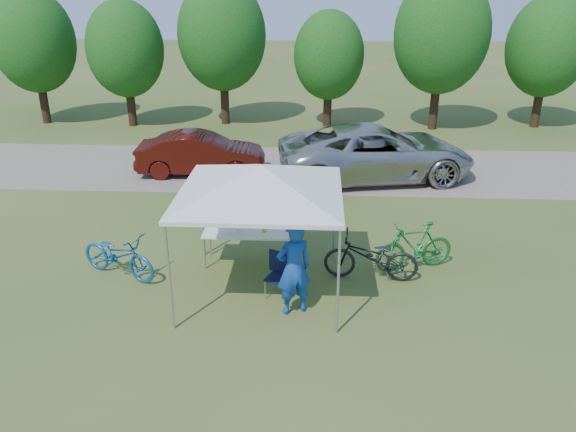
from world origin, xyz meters
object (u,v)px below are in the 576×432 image
minivan (376,152)px  sedan (201,154)px  bike_green (414,246)px  cyclist (294,268)px  cooler (228,224)px  folding_table (247,233)px  bike_dark (371,257)px  folding_chair (279,271)px  bike_blue (118,255)px

minivan → sedan: 5.66m
bike_green → minivan: size_ratio=0.30×
minivan → cyclist: bearing=153.3°
cooler → sedan: sedan is taller
folding_table → cyclist: (1.13, -1.98, 0.20)m
cooler → bike_dark: bearing=-11.2°
cyclist → sedan: bearing=-92.0°
folding_table → bike_dark: size_ratio=0.96×
folding_chair → bike_green: (2.89, 1.25, 0.01)m
cooler → sedan: (-1.83, 6.14, -0.25)m
sedan → folding_chair: bearing=-161.4°
cyclist → bike_blue: size_ratio=0.98×
cooler → sedan: bearing=106.6°
bike_green → sedan: (-5.96, 6.24, 0.15)m
folding_table → cyclist: size_ratio=1.02×
folding_table → minivan: size_ratio=0.31×
cooler → bike_dark: size_ratio=0.22×
folding_table → bike_dark: bike_dark is taller
folding_table → cooler: (-0.42, -0.00, 0.20)m
cyclist → bike_blue: (-3.83, 1.21, -0.44)m
folding_table → bike_green: bearing=-1.4°
cyclist → bike_blue: bearing=-42.2°
cyclist → bike_dark: 2.12m
minivan → cooler: bearing=136.8°
folding_table → bike_dark: (2.71, -0.62, -0.22)m
folding_chair → folding_table: bearing=144.5°
cyclist → bike_dark: bearing=-164.0°
cyclist → minivan: cyclist is taller
minivan → folding_table: bearing=139.7°
cyclist → bike_dark: size_ratio=0.95×
folding_chair → bike_dark: bike_dark is taller
folding_table → cyclist: cyclist is taller
bike_green → bike_dark: size_ratio=0.91×
cooler → folding_table: bearing=0.0°
folding_chair → bike_blue: size_ratio=0.47×
bike_blue → minivan: (6.10, 6.78, 0.37)m
cyclist → bike_green: cyclist is taller
folding_table → sedan: sedan is taller
cooler → sedan: size_ratio=0.11×
sedan → bike_dark: bearing=-147.3°
folding_chair → sedan: 8.09m
folding_table → cooler: 0.46m
cooler → bike_dark: 3.22m
cooler → bike_dark: (3.13, -0.62, -0.43)m
cooler → bike_green: bearing=-1.3°
cyclist → bike_green: size_ratio=1.04×
sedan → folding_table: bearing=-163.5°
cyclist → sedan: 8.80m
cyclist → bike_green: (2.57, 1.88, -0.40)m
cyclist → bike_green: 3.21m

